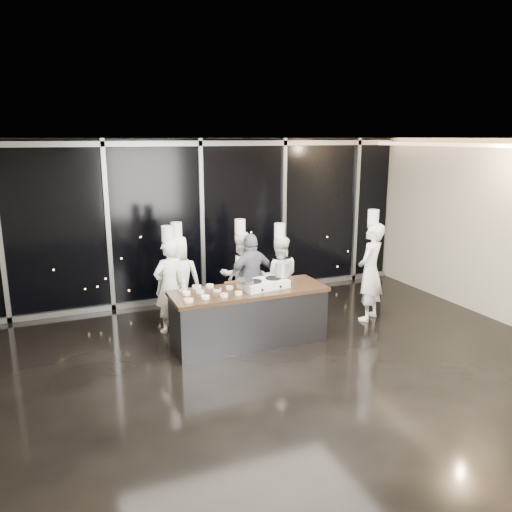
{
  "coord_description": "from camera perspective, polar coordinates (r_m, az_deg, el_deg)",
  "views": [
    {
      "loc": [
        -2.77,
        -6.03,
        3.22
      ],
      "look_at": [
        0.25,
        1.2,
        1.35
      ],
      "focal_mm": 35.0,
      "sensor_mm": 36.0,
      "label": 1
    }
  ],
  "objects": [
    {
      "name": "stock_pot",
      "position": [
        7.99,
        2.97,
        -1.55
      ],
      "size": [
        0.26,
        0.26,
        0.23
      ],
      "primitive_type": "cylinder",
      "rotation": [
        0.0,
        0.0,
        0.15
      ],
      "color": "silver",
      "rests_on": "stove"
    },
    {
      "name": "demo_counter",
      "position": [
        7.96,
        -0.82,
        -6.89
      ],
      "size": [
        2.46,
        0.86,
        0.9
      ],
      "color": "#35353A",
      "rests_on": "ground"
    },
    {
      "name": "ground",
      "position": [
        7.38,
        1.86,
        -12.43
      ],
      "size": [
        9.0,
        9.0,
        0.0
      ],
      "primitive_type": "plane",
      "color": "black",
      "rests_on": "ground"
    },
    {
      "name": "stove",
      "position": [
        7.88,
        0.89,
        -3.18
      ],
      "size": [
        0.78,
        0.55,
        0.14
      ],
      "rotation": [
        0.0,
        0.0,
        0.15
      ],
      "color": "silver",
      "rests_on": "demo_counter"
    },
    {
      "name": "prep_bowls",
      "position": [
        7.69,
        -4.63,
        -3.96
      ],
      "size": [
        1.4,
        0.73,
        0.05
      ],
      "color": "white",
      "rests_on": "demo_counter"
    },
    {
      "name": "chef_left",
      "position": [
        8.78,
        -8.88,
        -2.68
      ],
      "size": [
        0.86,
        0.65,
        1.81
      ],
      "rotation": [
        0.0,
        0.0,
        2.93
      ],
      "color": "white",
      "rests_on": "ground"
    },
    {
      "name": "window_wall",
      "position": [
        9.99,
        -6.26,
        4.03
      ],
      "size": [
        8.9,
        0.11,
        3.2
      ],
      "color": "black",
      "rests_on": "ground"
    },
    {
      "name": "frying_pan",
      "position": [
        7.67,
        -1.3,
        -2.88
      ],
      "size": [
        0.49,
        0.31,
        0.05
      ],
      "rotation": [
        0.0,
        0.0,
        0.15
      ],
      "color": "slate",
      "rests_on": "stove"
    },
    {
      "name": "chef_side",
      "position": [
        9.09,
        12.93,
        -1.65
      ],
      "size": [
        0.77,
        0.71,
        2.0
      ],
      "rotation": [
        0.0,
        0.0,
        3.73
      ],
      "color": "white",
      "rests_on": "ground"
    },
    {
      "name": "guest",
      "position": [
        8.84,
        -0.49,
        -2.49
      ],
      "size": [
        0.97,
        0.49,
        1.58
      ],
      "rotation": [
        0.0,
        0.0,
        3.25
      ],
      "color": "#131736",
      "rests_on": "ground"
    },
    {
      "name": "squeeze_bottle",
      "position": [
        7.75,
        -8.34,
        -3.24
      ],
      "size": [
        0.07,
        0.07,
        0.24
      ],
      "color": "silver",
      "rests_on": "demo_counter"
    },
    {
      "name": "chef_center",
      "position": [
        9.11,
        -1.8,
        -2.0
      ],
      "size": [
        0.76,
        0.59,
        1.79
      ],
      "rotation": [
        0.0,
        0.0,
        3.14
      ],
      "color": "white",
      "rests_on": "ground"
    },
    {
      "name": "room_shell",
      "position": [
        6.78,
        3.36,
        5.17
      ],
      "size": [
        9.02,
        7.02,
        3.21
      ],
      "color": "beige",
      "rests_on": "ground"
    },
    {
      "name": "chef_far_left",
      "position": [
        8.46,
        -9.87,
        -3.28
      ],
      "size": [
        0.67,
        0.55,
        1.81
      ],
      "rotation": [
        0.0,
        0.0,
        3.48
      ],
      "color": "white",
      "rests_on": "ground"
    },
    {
      "name": "chef_right",
      "position": [
        9.04,
        2.65,
        -2.33
      ],
      "size": [
        0.89,
        0.79,
        1.73
      ],
      "rotation": [
        0.0,
        0.0,
        2.78
      ],
      "color": "white",
      "rests_on": "ground"
    }
  ]
}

